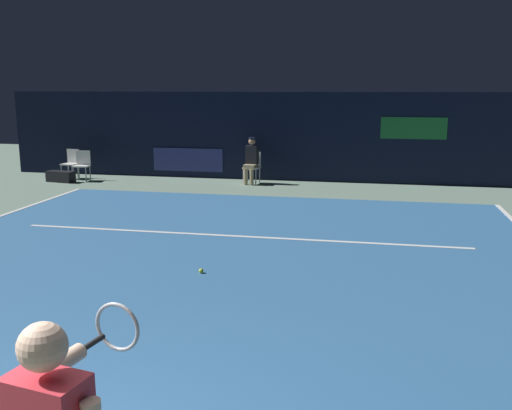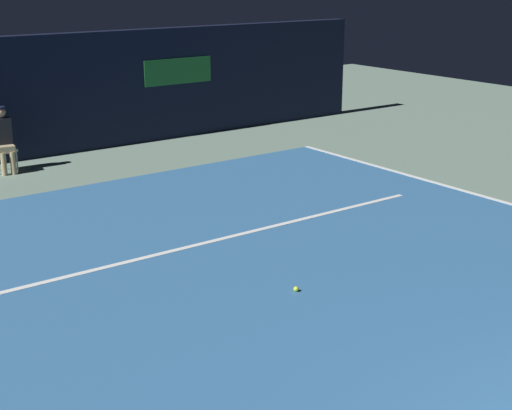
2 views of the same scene
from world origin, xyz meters
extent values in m
plane|color=slate|center=(0.00, 5.16, 0.00)|extent=(34.14, 34.14, 0.00)
cube|color=#336699|center=(0.00, 5.16, 0.01)|extent=(10.79, 12.32, 0.01)
cube|color=white|center=(0.00, 7.32, 0.01)|extent=(8.42, 0.10, 0.01)
cube|color=black|center=(0.00, 14.08, 1.30)|extent=(17.66, 0.30, 2.60)
cube|color=#1E6B2D|center=(3.53, 13.92, 1.60)|extent=(1.80, 0.04, 0.60)
cube|color=white|center=(-0.95, 13.21, 0.46)|extent=(0.49, 0.45, 0.04)
cube|color=white|center=(-0.92, 13.41, 0.69)|extent=(0.42, 0.08, 0.42)
cylinder|color=#B2B2B7|center=(-0.79, 13.02, 0.23)|extent=(0.03, 0.03, 0.46)
cylinder|color=#B2B2B7|center=(-0.74, 13.36, 0.23)|extent=(0.03, 0.03, 0.46)
cube|color=tan|center=(-0.96, 13.13, 0.50)|extent=(0.37, 0.44, 0.14)
cylinder|color=tan|center=(-1.07, 12.96, 0.23)|extent=(0.11, 0.11, 0.46)
cylinder|color=tan|center=(-0.89, 12.94, 0.23)|extent=(0.11, 0.11, 0.46)
cube|color=black|center=(-0.94, 13.25, 0.83)|extent=(0.37, 0.26, 0.52)
sphere|color=tan|center=(-0.94, 13.25, 1.21)|extent=(0.20, 0.20, 0.20)
cylinder|color=#141933|center=(-0.94, 13.25, 1.30)|extent=(0.19, 0.19, 0.04)
sphere|color=#CCE033|center=(-0.01, 5.14, 0.05)|extent=(0.07, 0.07, 0.07)
camera|label=1|loc=(2.39, -2.59, 2.72)|focal=39.86mm
camera|label=2|loc=(-5.66, -1.65, 3.93)|focal=53.14mm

